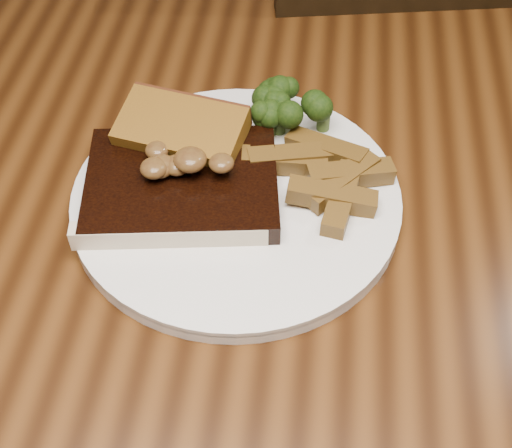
# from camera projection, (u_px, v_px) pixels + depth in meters

# --- Properties ---
(dining_table) EXTENTS (1.60, 0.90, 0.75)m
(dining_table) POSITION_uv_depth(u_px,v_px,m) (259.00, 313.00, 0.69)
(dining_table) COLOR #4B290F
(dining_table) RESTS_ON ground
(chair_far) EXTENTS (0.52, 0.52, 0.94)m
(chair_far) POSITION_uv_depth(u_px,v_px,m) (404.00, 88.00, 1.14)
(chair_far) COLOR black
(chair_far) RESTS_ON ground
(plate) EXTENTS (0.36, 0.36, 0.01)m
(plate) POSITION_uv_depth(u_px,v_px,m) (236.00, 200.00, 0.65)
(plate) COLOR white
(plate) RESTS_ON dining_table
(steak) EXTENTS (0.19, 0.15, 0.03)m
(steak) POSITION_uv_depth(u_px,v_px,m) (182.00, 185.00, 0.64)
(steak) COLOR black
(steak) RESTS_ON plate
(steak_bone) EXTENTS (0.17, 0.04, 0.02)m
(steak_bone) POSITION_uv_depth(u_px,v_px,m) (170.00, 237.00, 0.61)
(steak_bone) COLOR beige
(steak_bone) RESTS_ON plate
(mushroom_pile) EXTENTS (0.08, 0.08, 0.03)m
(mushroom_pile) POSITION_uv_depth(u_px,v_px,m) (179.00, 160.00, 0.63)
(mushroom_pile) COLOR brown
(mushroom_pile) RESTS_ON steak
(garlic_bread) EXTENTS (0.13, 0.08, 0.03)m
(garlic_bread) POSITION_uv_depth(u_px,v_px,m) (183.00, 146.00, 0.68)
(garlic_bread) COLOR #865E18
(garlic_bread) RESTS_ON plate
(potato_wedges) EXTENTS (0.10, 0.10, 0.02)m
(potato_wedges) POSITION_uv_depth(u_px,v_px,m) (319.00, 189.00, 0.64)
(potato_wedges) COLOR brown
(potato_wedges) RESTS_ON plate
(broccoli_cluster) EXTENTS (0.07, 0.07, 0.04)m
(broccoli_cluster) POSITION_uv_depth(u_px,v_px,m) (299.00, 120.00, 0.69)
(broccoli_cluster) COLOR #24380C
(broccoli_cluster) RESTS_ON plate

